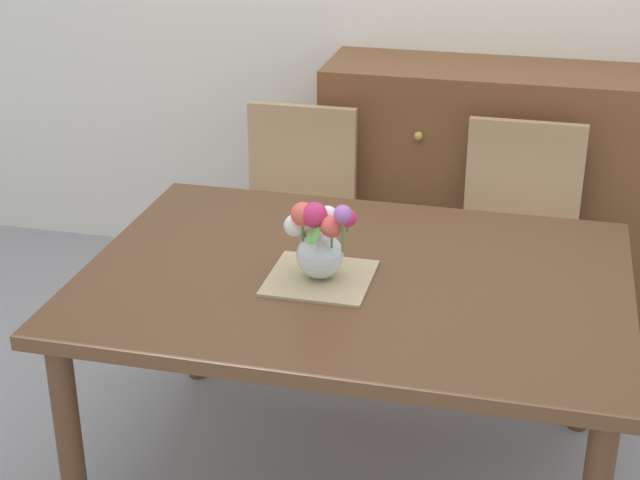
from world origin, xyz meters
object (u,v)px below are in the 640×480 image
(chair_left, at_px, (295,209))
(flower_vase, at_px, (318,238))
(dresser, at_px, (498,190))
(chair_right, at_px, (518,231))
(dining_table, at_px, (355,299))

(chair_left, distance_m, flower_vase, 1.06)
(dresser, bearing_deg, chair_right, -76.39)
(chair_left, xyz_separation_m, chair_right, (0.84, 0.00, 0.00))
(chair_left, relative_size, flower_vase, 3.66)
(flower_vase, bearing_deg, dining_table, 32.47)
(dining_table, height_order, chair_right, chair_right)
(chair_left, xyz_separation_m, flower_vase, (0.33, -0.95, 0.33))
(dining_table, distance_m, flower_vase, 0.23)
(chair_left, bearing_deg, chair_right, -180.00)
(dining_table, relative_size, chair_left, 1.70)
(chair_left, distance_m, chair_right, 0.84)
(dining_table, bearing_deg, chair_left, 115.15)
(dresser, xyz_separation_m, flower_vase, (-0.41, -1.39, 0.35))
(chair_right, height_order, dresser, dresser)
(chair_right, distance_m, flower_vase, 1.13)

